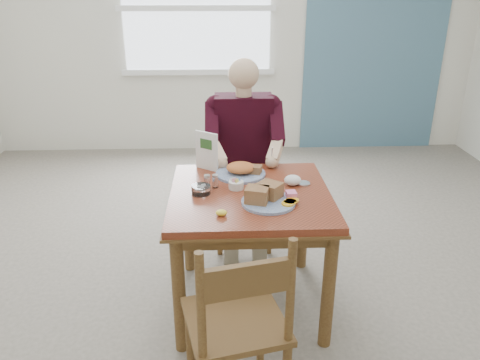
{
  "coord_description": "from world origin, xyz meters",
  "views": [
    {
      "loc": [
        -0.16,
        -2.4,
        1.83
      ],
      "look_at": [
        -0.06,
        0.0,
        0.82
      ],
      "focal_mm": 35.0,
      "sensor_mm": 36.0,
      "label": 1
    }
  ],
  "objects_px": {
    "chair_far": "(243,182)",
    "near_plate": "(267,197)",
    "table": "(250,210)",
    "far_plate": "(242,171)",
    "diner": "(244,143)",
    "chair_near": "(238,325)"
  },
  "relations": [
    {
      "from": "chair_far",
      "to": "near_plate",
      "type": "height_order",
      "value": "chair_far"
    },
    {
      "from": "table",
      "to": "diner",
      "type": "xyz_separation_m",
      "value": [
        0.0,
        0.71,
        0.17
      ]
    },
    {
      "from": "chair_near",
      "to": "far_plate",
      "type": "relative_size",
      "value": 2.47
    },
    {
      "from": "table",
      "to": "far_plate",
      "type": "distance_m",
      "value": 0.29
    },
    {
      "from": "table",
      "to": "far_plate",
      "type": "relative_size",
      "value": 2.39
    },
    {
      "from": "chair_far",
      "to": "far_plate",
      "type": "height_order",
      "value": "chair_far"
    },
    {
      "from": "diner",
      "to": "far_plate",
      "type": "xyz_separation_m",
      "value": [
        -0.04,
        -0.45,
        -0.03
      ]
    },
    {
      "from": "chair_near",
      "to": "near_plate",
      "type": "distance_m",
      "value": 0.74
    },
    {
      "from": "far_plate",
      "to": "diner",
      "type": "bearing_deg",
      "value": 85.45
    },
    {
      "from": "chair_near",
      "to": "far_plate",
      "type": "height_order",
      "value": "chair_near"
    },
    {
      "from": "chair_far",
      "to": "near_plate",
      "type": "distance_m",
      "value": 0.99
    },
    {
      "from": "chair_far",
      "to": "chair_near",
      "type": "xyz_separation_m",
      "value": [
        -0.1,
        -1.59,
        0.0
      ]
    },
    {
      "from": "table",
      "to": "near_plate",
      "type": "bearing_deg",
      "value": -60.16
    },
    {
      "from": "near_plate",
      "to": "chair_far",
      "type": "bearing_deg",
      "value": 94.96
    },
    {
      "from": "chair_near",
      "to": "near_plate",
      "type": "bearing_deg",
      "value": 74.38
    },
    {
      "from": "chair_far",
      "to": "near_plate",
      "type": "xyz_separation_m",
      "value": [
        0.08,
        -0.94,
        0.31
      ]
    },
    {
      "from": "far_plate",
      "to": "near_plate",
      "type": "bearing_deg",
      "value": -73.56
    },
    {
      "from": "table",
      "to": "chair_far",
      "type": "bearing_deg",
      "value": 90.0
    },
    {
      "from": "table",
      "to": "diner",
      "type": "height_order",
      "value": "diner"
    },
    {
      "from": "far_plate",
      "to": "chair_far",
      "type": "bearing_deg",
      "value": 86.2
    },
    {
      "from": "table",
      "to": "chair_far",
      "type": "height_order",
      "value": "chair_far"
    },
    {
      "from": "chair_near",
      "to": "far_plate",
      "type": "bearing_deg",
      "value": 86.48
    }
  ]
}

